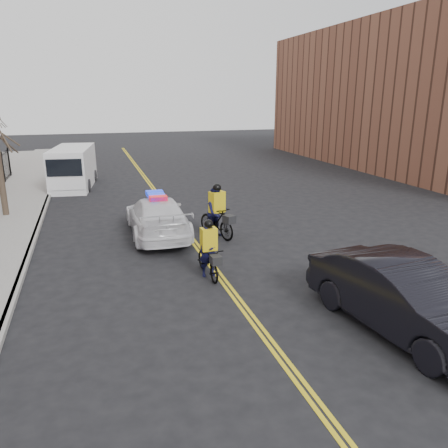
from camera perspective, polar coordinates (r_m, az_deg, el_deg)
ground at (r=13.65m, az=-0.16°, el=-7.37°), size 120.00×120.00×0.00m
center_line_left at (r=21.00m, az=-6.77°, el=1.08°), size 0.10×60.00×0.01m
center_line_right at (r=21.02m, az=-6.34°, el=1.11°), size 0.10×60.00×0.01m
sidewalk at (r=21.03m, az=-27.06°, el=-0.42°), size 3.00×60.00×0.15m
curb at (r=20.80m, az=-23.01°, el=-0.08°), size 0.20×60.00×0.15m
building_across at (r=39.44m, az=24.28°, el=14.96°), size 12.00×30.00×11.00m
police_cruiser at (r=17.96m, az=-8.72°, el=1.01°), size 2.28×5.48×1.74m
dark_sedan at (r=11.37m, az=22.49°, el=-8.87°), size 2.57×5.56×1.77m
cargo_van at (r=28.93m, az=-19.14°, el=6.91°), size 2.86×6.09×2.46m
cyclist_near at (r=13.76m, az=-1.97°, el=-4.28°), size 0.76×1.92×1.85m
cyclist_far at (r=17.48m, az=-0.89°, el=1.01°), size 1.34×2.25×2.20m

